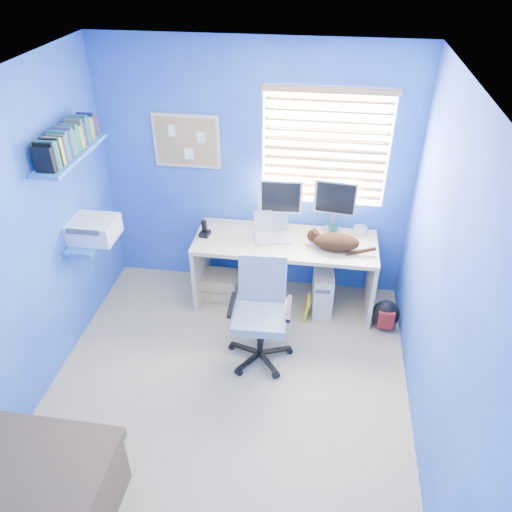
# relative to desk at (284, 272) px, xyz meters

# --- Properties ---
(floor) EXTENTS (3.00, 3.20, 0.00)m
(floor) POSITION_rel_desk_xyz_m (-0.35, -1.26, -0.37)
(floor) COLOR tan
(floor) RESTS_ON ground
(ceiling) EXTENTS (3.00, 3.20, 0.00)m
(ceiling) POSITION_rel_desk_xyz_m (-0.35, -1.26, 2.13)
(ceiling) COLOR white
(ceiling) RESTS_ON wall_back
(wall_back) EXTENTS (3.00, 0.01, 2.50)m
(wall_back) POSITION_rel_desk_xyz_m (-0.35, 0.34, 0.88)
(wall_back) COLOR blue
(wall_back) RESTS_ON ground
(wall_front) EXTENTS (3.00, 0.01, 2.50)m
(wall_front) POSITION_rel_desk_xyz_m (-0.35, -2.86, 0.88)
(wall_front) COLOR blue
(wall_front) RESTS_ON ground
(wall_left) EXTENTS (0.01, 3.20, 2.50)m
(wall_left) POSITION_rel_desk_xyz_m (-1.85, -1.26, 0.88)
(wall_left) COLOR blue
(wall_left) RESTS_ON ground
(wall_right) EXTENTS (0.01, 3.20, 2.50)m
(wall_right) POSITION_rel_desk_xyz_m (1.15, -1.26, 0.88)
(wall_right) COLOR blue
(wall_right) RESTS_ON ground
(desk) EXTENTS (1.74, 0.65, 0.74)m
(desk) POSITION_rel_desk_xyz_m (0.00, 0.00, 0.00)
(desk) COLOR tan
(desk) RESTS_ON floor
(laptop) EXTENTS (0.38, 0.33, 0.22)m
(laptop) POSITION_rel_desk_xyz_m (-0.13, 0.02, 0.48)
(laptop) COLOR silver
(laptop) RESTS_ON desk
(monitor_left) EXTENTS (0.41, 0.14, 0.54)m
(monitor_left) POSITION_rel_desk_xyz_m (-0.07, 0.20, 0.64)
(monitor_left) COLOR silver
(monitor_left) RESTS_ON desk
(monitor_right) EXTENTS (0.41, 0.17, 0.54)m
(monitor_right) POSITION_rel_desk_xyz_m (0.43, 0.26, 0.64)
(monitor_right) COLOR silver
(monitor_right) RESTS_ON desk
(phone) EXTENTS (0.11, 0.12, 0.17)m
(phone) POSITION_rel_desk_xyz_m (-0.78, -0.02, 0.45)
(phone) COLOR black
(phone) RESTS_ON desk
(mug) EXTENTS (0.10, 0.09, 0.10)m
(mug) POSITION_rel_desk_xyz_m (0.44, 0.20, 0.42)
(mug) COLOR #1B6256
(mug) RESTS_ON desk
(cd_spindle) EXTENTS (0.13, 0.13, 0.07)m
(cd_spindle) POSITION_rel_desk_xyz_m (0.71, 0.24, 0.41)
(cd_spindle) COLOR silver
(cd_spindle) RESTS_ON desk
(cat) EXTENTS (0.47, 0.33, 0.15)m
(cat) POSITION_rel_desk_xyz_m (0.47, -0.07, 0.45)
(cat) COLOR black
(cat) RESTS_ON desk
(tower_pc) EXTENTS (0.22, 0.45, 0.45)m
(tower_pc) POSITION_rel_desk_xyz_m (0.39, -0.02, -0.14)
(tower_pc) COLOR beige
(tower_pc) RESTS_ON floor
(drawer_boxes) EXTENTS (0.35, 0.28, 0.27)m
(drawer_boxes) POSITION_rel_desk_xyz_m (-0.66, -0.00, -0.23)
(drawer_boxes) COLOR tan
(drawer_boxes) RESTS_ON floor
(yellow_book) EXTENTS (0.03, 0.17, 0.24)m
(yellow_book) POSITION_rel_desk_xyz_m (0.25, -0.22, -0.25)
(yellow_book) COLOR yellow
(yellow_book) RESTS_ON floor
(backpack) EXTENTS (0.27, 0.21, 0.32)m
(backpack) POSITION_rel_desk_xyz_m (1.00, -0.26, -0.21)
(backpack) COLOR black
(backpack) RESTS_ON floor
(bed_corner) EXTENTS (1.08, 0.77, 0.52)m
(bed_corner) POSITION_rel_desk_xyz_m (-1.41, -2.49, -0.11)
(bed_corner) COLOR #483527
(bed_corner) RESTS_ON floor
(office_chair) EXTENTS (0.58, 0.58, 0.95)m
(office_chair) POSITION_rel_desk_xyz_m (-0.13, -0.78, -0.01)
(office_chair) COLOR black
(office_chair) RESTS_ON floor
(window_blinds) EXTENTS (1.15, 0.05, 1.10)m
(window_blinds) POSITION_rel_desk_xyz_m (0.30, 0.31, 1.18)
(window_blinds) COLOR white
(window_blinds) RESTS_ON ground
(corkboard) EXTENTS (0.64, 0.02, 0.52)m
(corkboard) POSITION_rel_desk_xyz_m (-1.00, 0.33, 1.18)
(corkboard) COLOR tan
(corkboard) RESTS_ON ground
(wall_shelves) EXTENTS (0.42, 0.90, 1.05)m
(wall_shelves) POSITION_rel_desk_xyz_m (-1.70, -0.51, 1.06)
(wall_shelves) COLOR blue
(wall_shelves) RESTS_ON ground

